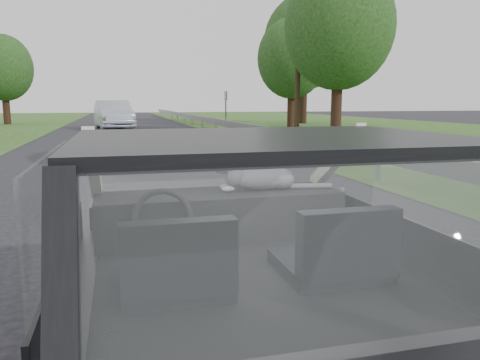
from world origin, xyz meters
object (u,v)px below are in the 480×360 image
subject_car (245,264)px  cat (261,177)px  highway_sign (226,109)px  utility_pole (298,50)px  other_car (113,115)px

subject_car → cat: (0.29, 0.64, 0.36)m
subject_car → highway_sign: highway_sign is taller
subject_car → cat: size_ratio=6.75×
highway_sign → utility_pole: utility_pole is taller
subject_car → cat: 0.79m
cat → highway_sign: (5.89, 26.59, 0.03)m
other_car → utility_pole: 11.20m
subject_car → utility_pole: utility_pole is taller
subject_car → utility_pole: (8.21, 20.05, 3.37)m
subject_car → highway_sign: size_ratio=1.79×
cat → highway_sign: bearing=81.9°
cat → utility_pole: (7.92, 19.40, 3.00)m
other_car → highway_sign: bearing=3.8°
subject_car → highway_sign: (6.17, 27.23, 0.39)m
cat → utility_pole: utility_pole is taller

